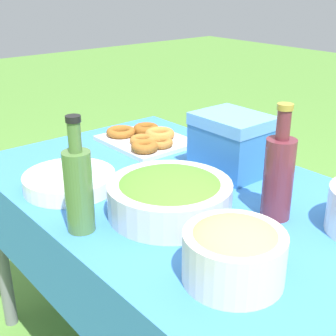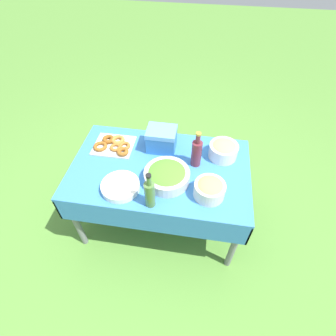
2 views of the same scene
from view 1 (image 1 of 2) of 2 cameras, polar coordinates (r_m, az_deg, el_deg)
The scene contains 8 objects.
picnic_table at distance 1.45m, azimuth 2.04°, elevation -6.26°, with size 1.39×0.85×0.71m.
salad_bowl at distance 1.25m, azimuth 0.20°, elevation -3.24°, with size 0.34×0.34×0.11m.
donut_platter at distance 1.80m, azimuth -2.74°, elevation 3.65°, with size 0.35×0.29×0.05m.
plate_stack at distance 1.44m, azimuth -11.91°, elevation -1.58°, with size 0.28×0.28×0.05m.
olive_oil_bottle at distance 1.17m, azimuth -10.85°, elevation -2.33°, with size 0.07×0.07×0.30m.
wine_bottle at distance 1.24m, azimuth 13.33°, elevation -0.81°, with size 0.08×0.08×0.31m.
bread_bowl at distance 1.00m, azimuth 8.06°, elevation -10.00°, with size 0.22×0.22×0.13m.
cooler_box at distance 1.53m, azimuth 7.78°, elevation 2.98°, with size 0.23×0.19×0.19m.
Camera 1 is at (0.94, -0.85, 1.31)m, focal length 50.00 mm.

